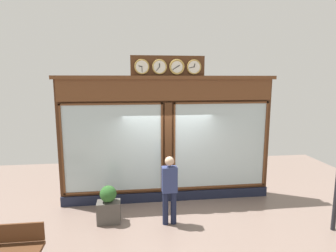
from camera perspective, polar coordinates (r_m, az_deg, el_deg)
name	(u,v)px	position (r m, az deg, el deg)	size (l,w,h in m)	color
shop_facade	(167,139)	(8.03, -0.11, -2.55)	(6.09, 0.42, 4.11)	#4C2B16
pedestrian	(169,187)	(6.90, 0.30, -12.28)	(0.36, 0.23, 1.69)	#191E38
planter_box	(109,212)	(7.37, -11.85, -16.63)	(0.56, 0.36, 0.54)	#4C4742
planter_shrub	(108,194)	(7.18, -11.98, -13.25)	(0.40, 0.40, 0.40)	#285623
street_bench	(3,245)	(6.29, -30.41, -20.06)	(1.40, 0.40, 0.87)	#4C2B16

